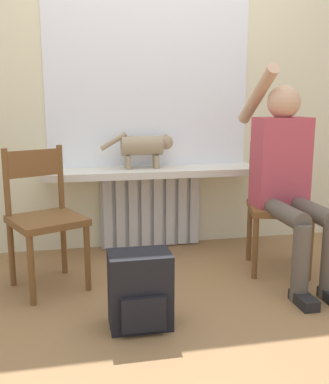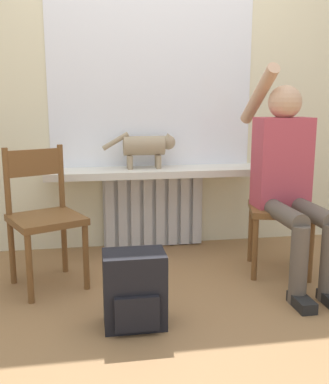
# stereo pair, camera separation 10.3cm
# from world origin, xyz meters

# --- Properties ---
(ground_plane) EXTENTS (12.00, 12.00, 0.00)m
(ground_plane) POSITION_xyz_m (0.00, 0.00, 0.00)
(ground_plane) COLOR olive
(wall_with_window) EXTENTS (7.00, 0.06, 2.70)m
(wall_with_window) POSITION_xyz_m (0.00, 1.23, 1.35)
(wall_with_window) COLOR beige
(wall_with_window) RESTS_ON ground_plane
(radiator) EXTENTS (0.76, 0.08, 0.57)m
(radiator) POSITION_xyz_m (0.00, 1.15, 0.29)
(radiator) COLOR silver
(radiator) RESTS_ON ground_plane
(windowsill) EXTENTS (1.57, 0.33, 0.05)m
(windowsill) POSITION_xyz_m (0.00, 1.04, 0.60)
(windowsill) COLOR silver
(windowsill) RESTS_ON radiator
(window_glass) EXTENTS (1.51, 0.01, 1.37)m
(window_glass) POSITION_xyz_m (0.00, 1.20, 1.31)
(window_glass) COLOR white
(window_glass) RESTS_ON windowsill
(chair_left) EXTENTS (0.51, 0.51, 0.84)m
(chair_left) POSITION_xyz_m (-0.75, 0.52, 0.44)
(chair_left) COLOR brown
(chair_left) RESTS_ON ground_plane
(chair_right) EXTENTS (0.48, 0.48, 0.84)m
(chair_right) POSITION_xyz_m (0.75, 0.52, 0.44)
(chair_right) COLOR brown
(chair_right) RESTS_ON ground_plane
(person) EXTENTS (0.36, 1.04, 1.33)m
(person) POSITION_xyz_m (0.74, 0.40, 0.67)
(person) COLOR brown
(person) RESTS_ON ground_plane
(cat) EXTENTS (0.53, 0.14, 0.27)m
(cat) POSITION_xyz_m (-0.06, 1.06, 0.79)
(cat) COLOR #9E896B
(cat) RESTS_ON windowsill
(backpack) EXTENTS (0.31, 0.23, 0.38)m
(backpack) POSITION_xyz_m (-0.27, -0.09, 0.19)
(backpack) COLOR black
(backpack) RESTS_ON ground_plane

